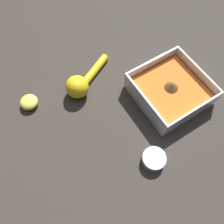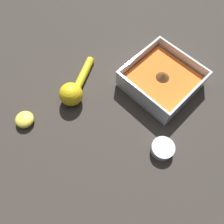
{
  "view_description": "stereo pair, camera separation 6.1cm",
  "coord_description": "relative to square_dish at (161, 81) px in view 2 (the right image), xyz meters",
  "views": [
    {
      "loc": [
        0.21,
        -0.29,
        0.58
      ],
      "look_at": [
        -0.02,
        -0.15,
        0.03
      ],
      "focal_mm": 35.0,
      "sensor_mm": 36.0,
      "label": 1
    },
    {
      "loc": [
        0.17,
        -0.34,
        0.58
      ],
      "look_at": [
        -0.02,
        -0.15,
        0.03
      ],
      "focal_mm": 35.0,
      "sensor_mm": 36.0,
      "label": 2
    }
  ],
  "objects": [
    {
      "name": "square_dish",
      "position": [
        0.0,
        0.0,
        0.0
      ],
      "size": [
        0.2,
        0.2,
        0.07
      ],
      "color": "silver",
      "rests_on": "ground_plane"
    },
    {
      "name": "spice_bowl",
      "position": [
        0.14,
        -0.16,
        -0.01
      ],
      "size": [
        0.06,
        0.06,
        0.03
      ],
      "color": "silver",
      "rests_on": "ground_plane"
    },
    {
      "name": "lemon_half",
      "position": [
        -0.19,
        -0.37,
        -0.01
      ],
      "size": [
        0.05,
        0.05,
        0.03
      ],
      "color": "#EFDB4C",
      "rests_on": "ground_plane"
    },
    {
      "name": "ground_plane",
      "position": [
        -0.01,
        -0.04,
        -0.02
      ],
      "size": [
        4.0,
        4.0,
        0.0
      ],
      "primitive_type": "plane",
      "color": "#332D28"
    },
    {
      "name": "lemon_squeezer",
      "position": [
        -0.16,
        -0.22,
        0.01
      ],
      "size": [
        0.12,
        0.18,
        0.07
      ],
      "rotation": [
        0.0,
        0.0,
        5.18
      ],
      "color": "yellow",
      "rests_on": "ground_plane"
    }
  ]
}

